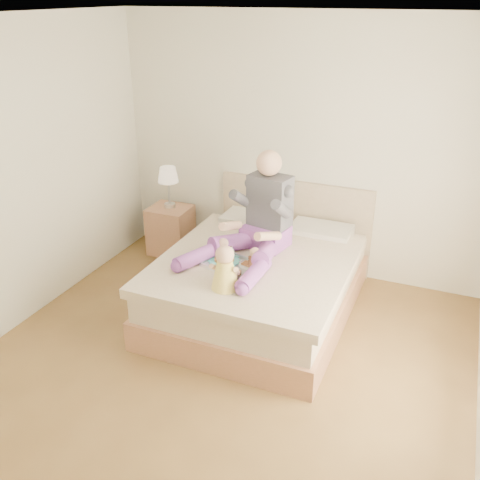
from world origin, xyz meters
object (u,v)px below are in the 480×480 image
at_px(nightstand, 171,230).
at_px(baby, 225,271).
at_px(adult, 258,223).
at_px(bed, 262,279).
at_px(tray, 232,263).

bearing_deg(nightstand, baby, -47.60).
distance_m(nightstand, baby, 2.08).
relative_size(adult, baby, 3.20).
bearing_deg(bed, baby, -94.01).
relative_size(bed, nightstand, 3.84).
xyz_separation_m(nightstand, adult, (1.38, -0.73, 0.61)).
bearing_deg(adult, bed, 4.92).
height_order(nightstand, tray, tray).
bearing_deg(adult, nightstand, 163.67).
bearing_deg(tray, adult, 91.36).
xyz_separation_m(bed, nightstand, (-1.44, 0.74, -0.03)).
relative_size(nightstand, adult, 0.46).
relative_size(nightstand, baby, 1.48).
distance_m(adult, baby, 0.76).
height_order(tray, baby, baby).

